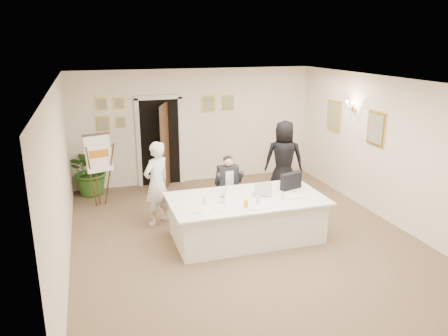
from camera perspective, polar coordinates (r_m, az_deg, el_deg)
name	(u,v)px	position (r m, az deg, el deg)	size (l,w,h in m)	color
floor	(242,236)	(8.12, 2.37, -8.85)	(7.00, 7.00, 0.00)	brown
ceiling	(244,82)	(7.37, 2.63, 11.22)	(6.00, 7.00, 0.02)	white
wall_back	(195,126)	(10.90, -3.78, 5.49)	(6.00, 0.10, 2.80)	white
wall_front	(360,253)	(4.71, 17.33, -10.50)	(6.00, 0.10, 2.80)	white
wall_left	(61,179)	(7.22, -20.52, -1.30)	(0.10, 7.00, 2.80)	white
wall_right	(388,150)	(9.07, 20.64, 2.20)	(0.10, 7.00, 2.80)	white
doorway	(162,144)	(10.63, -8.15, 3.11)	(1.14, 0.86, 2.20)	black
pictures_back_wall	(163,110)	(10.63, -8.02, 7.55)	(3.40, 0.06, 0.80)	gold
pictures_right_wall	(353,122)	(9.93, 16.51, 5.82)	(0.06, 2.20, 0.80)	gold
wall_sconce	(352,106)	(9.84, 16.33, 7.80)	(0.20, 0.30, 0.24)	#C28E3E
conference_table	(246,218)	(7.90, 2.93, -6.50)	(2.75, 1.46, 0.78)	silver
seated_man	(229,186)	(8.75, 0.60, -2.40)	(0.55, 0.59, 1.28)	black
flip_chart	(99,174)	(9.62, -16.04, -0.72)	(0.57, 0.43, 1.58)	#341B10
standing_man	(157,183)	(8.46, -8.78, -1.99)	(0.60, 0.39, 1.64)	silver
standing_woman	(284,159)	(9.90, 7.82, 1.13)	(0.86, 0.56, 1.76)	black
potted_palm	(91,169)	(10.50, -16.95, -0.14)	(1.08, 0.93, 1.19)	#2D5D1F
laptop	(261,187)	(7.89, 4.83, -2.51)	(0.31, 0.34, 0.28)	#B7BABC
laptop_bag	(291,181)	(8.25, 8.74, -1.69)	(0.44, 0.12, 0.31)	black
paper_stack	(293,196)	(7.87, 9.05, -3.68)	(0.27, 0.19, 0.03)	white
plate_left	(199,211)	(7.16, -3.33, -5.63)	(0.24, 0.24, 0.01)	white
plate_mid	(221,209)	(7.23, -0.34, -5.38)	(0.23, 0.23, 0.01)	white
plate_near	(256,208)	(7.30, 4.21, -5.21)	(0.23, 0.23, 0.01)	white
glass_a	(205,200)	(7.45, -2.52, -4.20)	(0.07, 0.07, 0.14)	silver
glass_b	(258,200)	(7.46, 4.44, -4.19)	(0.07, 0.07, 0.14)	silver
glass_c	(283,196)	(7.70, 7.71, -3.63)	(0.06, 0.06, 0.14)	silver
glass_d	(225,191)	(7.85, 0.10, -3.08)	(0.07, 0.07, 0.14)	silver
oj_glass	(246,204)	(7.29, 2.88, -4.71)	(0.07, 0.07, 0.13)	orange
steel_jug	(222,200)	(7.50, -0.21, -4.17)	(0.10, 0.10, 0.11)	silver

